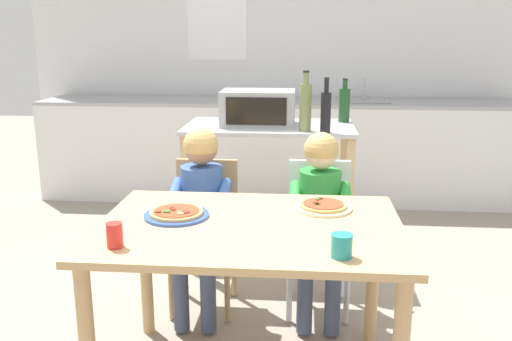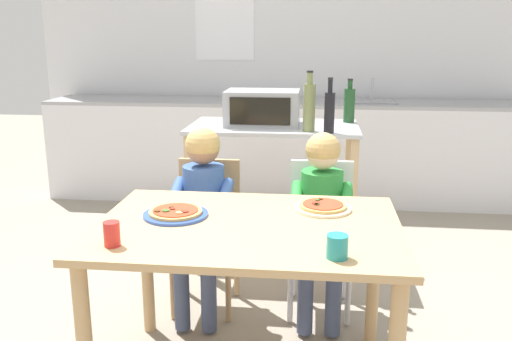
# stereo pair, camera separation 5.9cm
# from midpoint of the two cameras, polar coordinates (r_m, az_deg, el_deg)

# --- Properties ---
(ground_plane) EXTENTS (12.67, 12.67, 0.00)m
(ground_plane) POSITION_cam_midpoint_polar(r_m,az_deg,el_deg) (3.68, 2.16, -9.84)
(ground_plane) COLOR gray
(back_wall_tiled) EXTENTS (4.85, 0.13, 2.70)m
(back_wall_tiled) POSITION_cam_midpoint_polar(r_m,az_deg,el_deg) (5.32, 3.89, 12.58)
(back_wall_tiled) COLOR silver
(back_wall_tiled) RESTS_ON ground
(kitchen_counter) EXTENTS (4.37, 0.60, 1.11)m
(kitchen_counter) POSITION_cam_midpoint_polar(r_m,az_deg,el_deg) (5.02, 3.54, 2.17)
(kitchen_counter) COLOR silver
(kitchen_counter) RESTS_ON ground
(kitchen_island_cart) EXTENTS (1.10, 0.63, 0.91)m
(kitchen_island_cart) POSITION_cam_midpoint_polar(r_m,az_deg,el_deg) (3.63, 2.32, 0.12)
(kitchen_island_cart) COLOR #B7BABF
(kitchen_island_cart) RESTS_ON ground
(toaster_oven) EXTENTS (0.47, 0.34, 0.23)m
(toaster_oven) POSITION_cam_midpoint_polar(r_m,az_deg,el_deg) (3.56, 1.17, 6.61)
(toaster_oven) COLOR #999BA0
(toaster_oven) RESTS_ON kitchen_island_cart
(bottle_dark_olive_oil) EXTENTS (0.07, 0.07, 0.29)m
(bottle_dark_olive_oil) POSITION_cam_midpoint_polar(r_m,az_deg,el_deg) (3.73, 10.23, 6.86)
(bottle_dark_olive_oil) COLOR #1E4723
(bottle_dark_olive_oil) RESTS_ON kitchen_island_cart
(bottle_brown_beer) EXTENTS (0.06, 0.06, 0.33)m
(bottle_brown_beer) POSITION_cam_midpoint_polar(r_m,az_deg,el_deg) (3.30, 8.24, 6.22)
(bottle_brown_beer) COLOR black
(bottle_brown_beer) RESTS_ON kitchen_island_cart
(bottle_tall_green_wine) EXTENTS (0.07, 0.07, 0.37)m
(bottle_tall_green_wine) POSITION_cam_midpoint_polar(r_m,az_deg,el_deg) (3.34, 6.12, 6.78)
(bottle_tall_green_wine) COLOR olive
(bottle_tall_green_wine) RESTS_ON kitchen_island_cart
(dining_table) EXTENTS (1.25, 0.87, 0.74)m
(dining_table) POSITION_cam_midpoint_polar(r_m,az_deg,el_deg) (2.27, -0.10, -8.08)
(dining_table) COLOR tan
(dining_table) RESTS_ON ground
(dining_chair_left) EXTENTS (0.36, 0.36, 0.81)m
(dining_chair_left) POSITION_cam_midpoint_polar(r_m,az_deg,el_deg) (3.03, -4.62, -5.49)
(dining_chair_left) COLOR tan
(dining_chair_left) RESTS_ON ground
(dining_chair_right) EXTENTS (0.36, 0.36, 0.81)m
(dining_chair_right) POSITION_cam_midpoint_polar(r_m,az_deg,el_deg) (3.01, 7.36, -5.71)
(dining_chair_right) COLOR silver
(dining_chair_right) RESTS_ON ground
(child_in_blue_striped_shirt) EXTENTS (0.32, 0.42, 1.01)m
(child_in_blue_striped_shirt) POSITION_cam_midpoint_polar(r_m,az_deg,el_deg) (2.86, -5.15, -3.13)
(child_in_blue_striped_shirt) COLOR #424C6B
(child_in_blue_striped_shirt) RESTS_ON ground
(child_in_green_shirt) EXTENTS (0.32, 0.42, 0.99)m
(child_in_green_shirt) POSITION_cam_midpoint_polar(r_m,az_deg,el_deg) (2.84, 7.50, -3.58)
(child_in_green_shirt) COLOR #424C6B
(child_in_green_shirt) RESTS_ON ground
(pizza_plate_blue_rimmed) EXTENTS (0.28, 0.28, 0.03)m
(pizza_plate_blue_rimmed) POSITION_cam_midpoint_polar(r_m,az_deg,el_deg) (2.34, -7.74, -4.46)
(pizza_plate_blue_rimmed) COLOR #3356B7
(pizza_plate_blue_rimmed) RESTS_ON dining_table
(pizza_plate_cream) EXTENTS (0.25, 0.25, 0.03)m
(pizza_plate_cream) POSITION_cam_midpoint_polar(r_m,az_deg,el_deg) (2.42, 7.73, -3.81)
(pizza_plate_cream) COLOR beige
(pizza_plate_cream) RESTS_ON dining_table
(drinking_cup_teal) EXTENTS (0.08, 0.08, 0.08)m
(drinking_cup_teal) POSITION_cam_midpoint_polar(r_m,az_deg,el_deg) (1.92, 9.42, -7.89)
(drinking_cup_teal) COLOR teal
(drinking_cup_teal) RESTS_ON dining_table
(drinking_cup_red) EXTENTS (0.06, 0.06, 0.09)m
(drinking_cup_red) POSITION_cam_midpoint_polar(r_m,az_deg,el_deg) (2.05, -14.11, -6.49)
(drinking_cup_red) COLOR red
(drinking_cup_red) RESTS_ON dining_table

